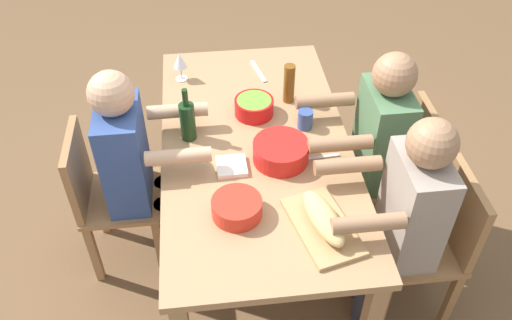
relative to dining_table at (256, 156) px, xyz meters
name	(u,v)px	position (x,y,z in m)	size (l,w,h in m)	color
ground_plane	(256,239)	(0.00, 0.00, -0.66)	(8.00, 8.00, 0.00)	brown
dining_table	(256,156)	(0.00, 0.00, 0.00)	(1.77, 0.93, 0.74)	#A87F56
chair_near_left	(433,239)	(-0.49, -0.79, -0.17)	(0.40, 0.40, 0.85)	#9E7044
diner_near_left	(403,212)	(-0.49, -0.60, 0.04)	(0.41, 0.53, 1.20)	#2D2D38
chair_near_center	(401,169)	(0.00, -0.79, -0.17)	(0.40, 0.40, 0.85)	#9E7044
diner_near_center	(373,141)	(0.00, -0.60, 0.04)	(0.41, 0.53, 1.20)	#2D2D38
chair_far_center	(104,193)	(0.00, 0.79, -0.17)	(0.40, 0.40, 0.85)	#9E7044
diner_far_center	(134,159)	(0.00, 0.60, 0.04)	(0.41, 0.53, 1.20)	#2D2D38
serving_bowl_fruit	(237,207)	(-0.45, 0.13, 0.13)	(0.22, 0.22, 0.08)	red
serving_bowl_salad	(254,106)	(0.24, -0.02, 0.13)	(0.20, 0.20, 0.09)	red
serving_bowl_pasta	(281,151)	(-0.13, -0.10, 0.14)	(0.27, 0.27, 0.10)	red
cutting_board	(322,227)	(-0.57, -0.21, 0.09)	(0.40, 0.22, 0.02)	tan
bread_loaf	(323,218)	(-0.57, -0.21, 0.15)	(0.32, 0.11, 0.09)	tan
wine_bottle	(188,120)	(0.08, 0.33, 0.19)	(0.08, 0.08, 0.29)	#193819
beer_bottle	(289,84)	(0.33, -0.22, 0.19)	(0.06, 0.06, 0.22)	brown
wine_glass	(180,62)	(0.61, 0.36, 0.20)	(0.08, 0.08, 0.17)	silver
cup_near_center	(305,119)	(0.10, -0.26, 0.13)	(0.08, 0.08, 0.10)	#334C8C
fork_near_center	(322,157)	(-0.14, -0.30, 0.09)	(0.02, 0.17, 0.01)	silver
carving_knife	(258,71)	(0.63, -0.09, 0.09)	(0.23, 0.02, 0.01)	silver
napkin_stack	(232,166)	(-0.16, 0.13, 0.10)	(0.14, 0.14, 0.02)	white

